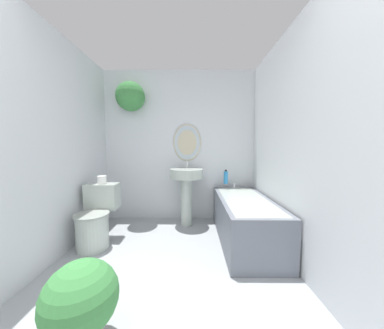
# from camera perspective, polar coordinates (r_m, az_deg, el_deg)

# --- Properties ---
(wall_back) EXTENTS (2.52, 0.44, 2.40)m
(wall_back) POSITION_cam_1_polar(r_m,az_deg,el_deg) (3.16, -6.32, 8.11)
(wall_back) COLOR silver
(wall_back) RESTS_ON ground_plane
(wall_left) EXTENTS (0.06, 2.95, 2.40)m
(wall_left) POSITION_cam_1_polar(r_m,az_deg,el_deg) (2.26, -39.92, 4.56)
(wall_left) COLOR silver
(wall_left) RESTS_ON ground_plane
(wall_right) EXTENTS (0.06, 2.95, 2.40)m
(wall_right) POSITION_cam_1_polar(r_m,az_deg,el_deg) (2.00, 30.74, 5.12)
(wall_right) COLOR silver
(wall_right) RESTS_ON ground_plane
(toilet) EXTENTS (0.40, 0.57, 0.71)m
(toilet) POSITION_cam_1_polar(r_m,az_deg,el_deg) (2.66, -26.53, -14.09)
(toilet) COLOR #B2BCB2
(toilet) RESTS_ON ground_plane
(pedestal_sink) EXTENTS (0.49, 0.49, 0.96)m
(pedestal_sink) POSITION_cam_1_polar(r_m,az_deg,el_deg) (2.91, -1.61, -5.88)
(pedestal_sink) COLOR #B2BCB2
(pedestal_sink) RESTS_ON ground_plane
(bathtub) EXTENTS (0.62, 1.45, 0.62)m
(bathtub) POSITION_cam_1_polar(r_m,az_deg,el_deg) (2.61, 15.22, -15.16)
(bathtub) COLOR slate
(bathtub) RESTS_ON ground_plane
(shampoo_bottle) EXTENTS (0.07, 0.07, 0.22)m
(shampoo_bottle) POSITION_cam_1_polar(r_m,az_deg,el_deg) (3.04, 9.98, -3.74)
(shampoo_bottle) COLOR #2D84C6
(shampoo_bottle) RESTS_ON bathtub
(potted_plant) EXTENTS (0.41, 0.41, 0.53)m
(potted_plant) POSITION_cam_1_polar(r_m,az_deg,el_deg) (1.48, -29.97, -31.63)
(potted_plant) COLOR #9E6042
(potted_plant) RESTS_ON ground_plane
(toilet_paper_roll) EXTENTS (0.11, 0.11, 0.10)m
(toilet_paper_roll) POSITION_cam_1_polar(r_m,az_deg,el_deg) (2.72, -25.14, -4.14)
(toilet_paper_roll) COLOR white
(toilet_paper_roll) RESTS_ON toilet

